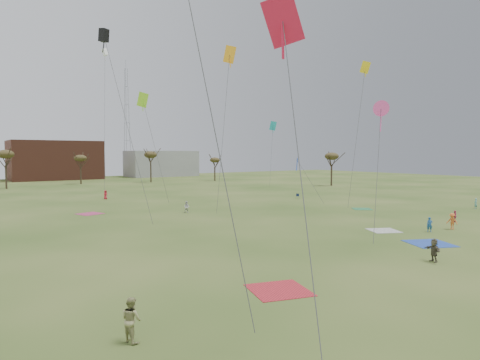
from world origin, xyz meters
TOP-DOWN VIEW (x-y plane):
  - ground at (0.00, 0.00)m, footprint 260.00×260.00m
  - flyer_near_right at (17.30, 2.69)m, footprint 0.62×0.66m
  - spectator_fore_a at (25.56, 4.46)m, footprint 0.87×0.71m
  - spectator_fore_b at (-17.04, -4.24)m, footprint 0.94×1.09m
  - spectator_fore_c at (6.26, -4.23)m, footprint 1.08×1.69m
  - flyer_mid_b at (20.67, 2.16)m, footprint 0.78×1.19m
  - flyer_mid_c at (39.94, 9.06)m, footprint 0.58×0.39m
  - spectator_mid_e at (3.43, 29.53)m, footprint 0.96×0.92m
  - flyer_far_b at (-0.28, 53.08)m, footprint 0.92×0.78m
  - blanket_red at (-7.46, -2.67)m, footprint 4.13×4.13m
  - blanket_blue at (11.97, -0.50)m, footprint 4.74×4.74m
  - blanket_cream at (14.00, 5.80)m, footprint 3.87×3.87m
  - blanket_plum at (-7.70, 36.06)m, footprint 3.58×3.58m
  - blanket_olive at (26.14, 18.40)m, footprint 3.64×3.64m
  - camp_chair_right at (28.38, 34.50)m, footprint 0.74×0.74m
  - kites_aloft at (-1.14, 30.80)m, footprint 76.30×75.68m
  - tree_line at (-2.85, 79.12)m, footprint 117.44×49.32m
  - building_brick at (5.00, 120.00)m, footprint 26.00×16.00m
  - building_grey at (40.00, 118.00)m, footprint 24.00×12.00m
  - radio_tower at (30.00, 125.00)m, footprint 1.51×1.72m

SIDE VIEW (x-z plane):
  - ground at x=0.00m, z-range 0.00..0.00m
  - blanket_red at x=-7.46m, z-range -0.01..0.02m
  - blanket_blue at x=11.97m, z-range -0.01..0.02m
  - blanket_cream at x=14.00m, z-range -0.01..0.02m
  - blanket_plum at x=-7.70m, z-range -0.01..0.02m
  - blanket_olive at x=26.14m, z-range -0.01..0.02m
  - camp_chair_right at x=28.38m, z-range -0.18..0.69m
  - spectator_fore_a at x=25.56m, z-range 0.00..1.38m
  - flyer_near_right at x=17.30m, z-range 0.00..1.52m
  - flyer_mid_c at x=39.94m, z-range 0.00..1.53m
  - spectator_mid_e at x=3.43m, z-range 0.00..1.57m
  - flyer_far_b at x=-0.28m, z-range 0.00..1.59m
  - flyer_mid_b at x=20.67m, z-range 0.00..1.73m
  - spectator_fore_c at x=6.26m, z-range 0.00..1.74m
  - spectator_fore_b at x=-17.04m, z-range 0.00..1.94m
  - building_grey at x=40.00m, z-range 0.00..9.00m
  - building_brick at x=5.00m, z-range 0.00..12.00m
  - tree_line at x=-2.85m, z-range 2.63..11.54m
  - kites_aloft at x=-1.14m, z-range 4.79..32.53m
  - radio_tower at x=30.00m, z-range -1.29..39.71m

